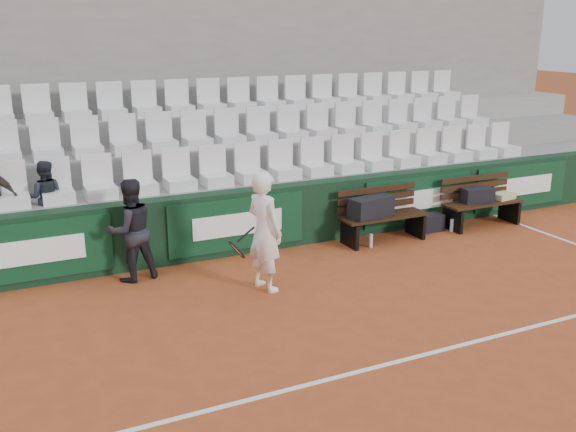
# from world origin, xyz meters

# --- Properties ---
(ground) EXTENTS (80.00, 80.00, 0.00)m
(ground) POSITION_xyz_m (0.00, 0.00, 0.00)
(ground) COLOR #A04724
(ground) RESTS_ON ground
(court_baseline) EXTENTS (18.00, 0.06, 0.01)m
(court_baseline) POSITION_xyz_m (0.00, 0.00, 0.00)
(court_baseline) COLOR white
(court_baseline) RESTS_ON ground
(back_barrier) EXTENTS (18.00, 0.34, 1.00)m
(back_barrier) POSITION_xyz_m (0.07, 3.99, 0.50)
(back_barrier) COLOR black
(back_barrier) RESTS_ON ground
(grandstand_tier_front) EXTENTS (18.00, 0.95, 1.00)m
(grandstand_tier_front) POSITION_xyz_m (0.00, 4.62, 0.50)
(grandstand_tier_front) COLOR gray
(grandstand_tier_front) RESTS_ON ground
(grandstand_tier_mid) EXTENTS (18.00, 0.95, 1.45)m
(grandstand_tier_mid) POSITION_xyz_m (0.00, 5.58, 0.72)
(grandstand_tier_mid) COLOR gray
(grandstand_tier_mid) RESTS_ON ground
(grandstand_tier_back) EXTENTS (18.00, 0.95, 1.90)m
(grandstand_tier_back) POSITION_xyz_m (0.00, 6.53, 0.95)
(grandstand_tier_back) COLOR gray
(grandstand_tier_back) RESTS_ON ground
(grandstand_rear_wall) EXTENTS (18.00, 0.30, 4.40)m
(grandstand_rear_wall) POSITION_xyz_m (0.00, 7.15, 2.20)
(grandstand_rear_wall) COLOR gray
(grandstand_rear_wall) RESTS_ON ground
(seat_row_front) EXTENTS (11.90, 0.44, 0.63)m
(seat_row_front) POSITION_xyz_m (0.00, 4.45, 1.31)
(seat_row_front) COLOR silver
(seat_row_front) RESTS_ON grandstand_tier_front
(seat_row_mid) EXTENTS (11.90, 0.44, 0.63)m
(seat_row_mid) POSITION_xyz_m (0.00, 5.40, 1.77)
(seat_row_mid) COLOR silver
(seat_row_mid) RESTS_ON grandstand_tier_mid
(seat_row_back) EXTENTS (11.90, 0.44, 0.63)m
(seat_row_back) POSITION_xyz_m (0.00, 6.35, 2.21)
(seat_row_back) COLOR silver
(seat_row_back) RESTS_ON grandstand_tier_back
(bench_left) EXTENTS (1.50, 0.56, 0.45)m
(bench_left) POSITION_xyz_m (2.24, 3.47, 0.23)
(bench_left) COLOR black
(bench_left) RESTS_ON ground
(bench_right) EXTENTS (1.50, 0.56, 0.45)m
(bench_right) POSITION_xyz_m (4.30, 3.43, 0.23)
(bench_right) COLOR black
(bench_right) RESTS_ON ground
(sports_bag_left) EXTENTS (0.81, 0.47, 0.33)m
(sports_bag_left) POSITION_xyz_m (2.00, 3.50, 0.61)
(sports_bag_left) COLOR black
(sports_bag_left) RESTS_ON bench_left
(sports_bag_right) EXTENTS (0.58, 0.34, 0.25)m
(sports_bag_right) POSITION_xyz_m (4.19, 3.45, 0.58)
(sports_bag_right) COLOR black
(sports_bag_right) RESTS_ON bench_right
(towel) EXTENTS (0.41, 0.32, 0.11)m
(towel) POSITION_xyz_m (4.77, 3.43, 0.50)
(towel) COLOR #CFC686
(towel) RESTS_ON bench_right
(sports_bag_ground) EXTENTS (0.50, 0.31, 0.30)m
(sports_bag_ground) POSITION_xyz_m (3.26, 3.60, 0.15)
(sports_bag_ground) COLOR black
(sports_bag_ground) RESTS_ON ground
(water_bottle_near) EXTENTS (0.06, 0.06, 0.23)m
(water_bottle_near) POSITION_xyz_m (1.88, 3.29, 0.11)
(water_bottle_near) COLOR silver
(water_bottle_near) RESTS_ON ground
(water_bottle_far) EXTENTS (0.06, 0.06, 0.23)m
(water_bottle_far) POSITION_xyz_m (3.60, 3.38, 0.11)
(water_bottle_far) COLOR silver
(water_bottle_far) RESTS_ON ground
(tennis_player) EXTENTS (0.77, 0.69, 1.63)m
(tennis_player) POSITION_xyz_m (-0.35, 2.45, 0.81)
(tennis_player) COLOR white
(tennis_player) RESTS_ON ground
(ball_kid) EXTENTS (0.80, 0.67, 1.45)m
(ball_kid) POSITION_xyz_m (-1.88, 3.56, 0.73)
(ball_kid) COLOR black
(ball_kid) RESTS_ON ground
(spectator_c) EXTENTS (0.60, 0.52, 1.06)m
(spectator_c) POSITION_xyz_m (-2.86, 4.50, 1.53)
(spectator_c) COLOR black
(spectator_c) RESTS_ON grandstand_tier_front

